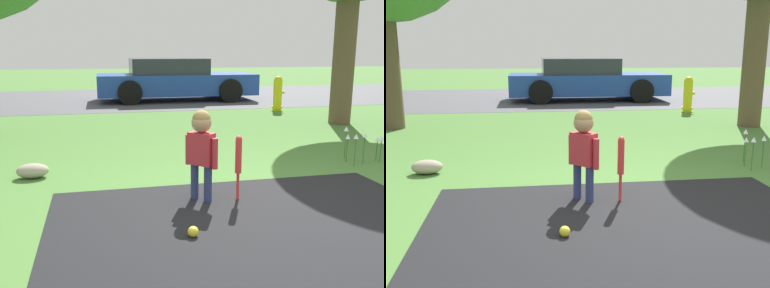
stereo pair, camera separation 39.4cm
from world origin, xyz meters
The scene contains 9 objects.
ground_plane centered at (0.00, 0.00, 0.00)m, with size 60.00×60.00×0.00m, color #477533.
street_strip centered at (0.00, 9.54, 0.00)m, with size 40.00×6.00×0.01m.
child centered at (-0.63, 0.50, 0.57)m, with size 0.26×0.28×0.88m.
baseball_bat centered at (-0.28, 0.43, 0.41)m, with size 0.06×0.06×0.63m.
sports_ball centered at (-0.88, -0.29, 0.04)m, with size 0.09×0.09×0.09m.
fire_hydrant centered at (2.61, 6.08, 0.40)m, with size 0.28×0.25×0.82m.
parked_car centered at (0.62, 8.73, 0.57)m, with size 4.41×1.88×1.18m.
flower_bed centered at (1.71, 1.42, 0.32)m, with size 0.51×0.45×0.43m.
edging_rock centered at (-2.31, 1.63, 0.08)m, with size 0.35×0.25×0.16m.
Camera 1 is at (-1.57, -3.29, 1.42)m, focal length 40.00 mm.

